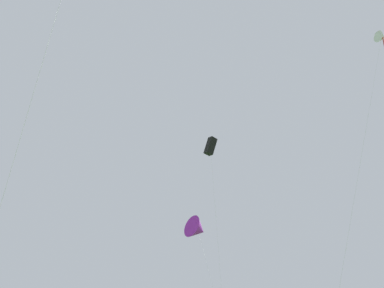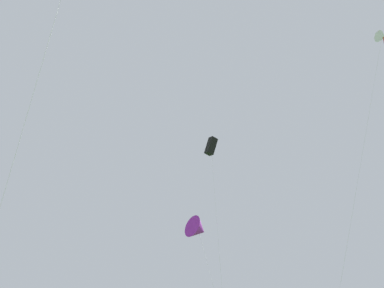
{
  "view_description": "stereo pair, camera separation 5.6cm",
  "coord_description": "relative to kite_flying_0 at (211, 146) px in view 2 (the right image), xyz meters",
  "views": [
    {
      "loc": [
        -12.81,
        -8.38,
        1.94
      ],
      "look_at": [
        -1.49,
        8.68,
        12.07
      ],
      "focal_mm": 37.19,
      "sensor_mm": 36.0,
      "label": 1
    },
    {
      "loc": [
        -12.76,
        -8.41,
        1.94
      ],
      "look_at": [
        -1.49,
        8.68,
        12.07
      ],
      "focal_mm": 37.19,
      "sensor_mm": 36.0,
      "label": 2
    }
  ],
  "objects": [
    {
      "name": "kite_flying_2",
      "position": [
        7.22,
        -21.4,
        6.14
      ],
      "size": [
        8.33,
        7.54,
        31.7
      ],
      "color": "silver",
      "rests_on": "ground"
    },
    {
      "name": "kite_flying_0",
      "position": [
        0.0,
        0.0,
        0.0
      ],
      "size": [
        2.9,
        5.42,
        26.13
      ],
      "color": "silver",
      "rests_on": "ground"
    },
    {
      "name": "kite_flying_3",
      "position": [
        -3.57,
        -2.12,
        -11.94
      ],
      "size": [
        3.3,
        9.22,
        14.28
      ],
      "color": "silver",
      "rests_on": "ground"
    }
  ]
}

